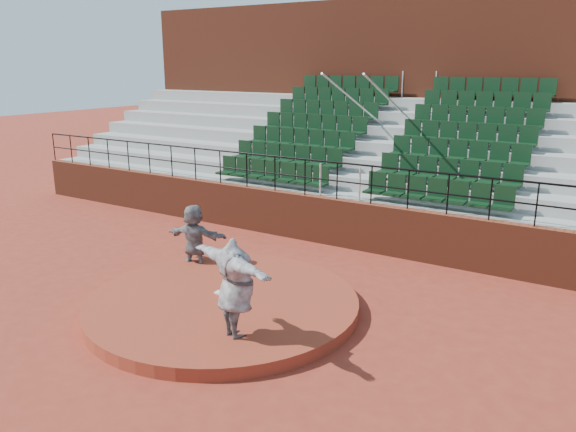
# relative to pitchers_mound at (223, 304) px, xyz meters

# --- Properties ---
(ground) EXTENTS (90.00, 90.00, 0.00)m
(ground) POSITION_rel_pitchers_mound_xyz_m (0.00, 0.00, -0.12)
(ground) COLOR maroon
(ground) RESTS_ON ground
(pitchers_mound) EXTENTS (5.50, 5.50, 0.25)m
(pitchers_mound) POSITION_rel_pitchers_mound_xyz_m (0.00, 0.00, 0.00)
(pitchers_mound) COLOR maroon
(pitchers_mound) RESTS_ON ground
(pitching_rubber) EXTENTS (0.60, 0.15, 0.03)m
(pitching_rubber) POSITION_rel_pitchers_mound_xyz_m (0.00, 0.15, 0.14)
(pitching_rubber) COLOR white
(pitching_rubber) RESTS_ON pitchers_mound
(boundary_wall) EXTENTS (24.00, 0.30, 1.30)m
(boundary_wall) POSITION_rel_pitchers_mound_xyz_m (0.00, 5.00, 0.53)
(boundary_wall) COLOR maroon
(boundary_wall) RESTS_ON ground
(wall_railing) EXTENTS (24.04, 0.05, 1.03)m
(wall_railing) POSITION_rel_pitchers_mound_xyz_m (0.00, 5.00, 1.90)
(wall_railing) COLOR black
(wall_railing) RESTS_ON boundary_wall
(seating_deck) EXTENTS (24.00, 5.97, 4.63)m
(seating_deck) POSITION_rel_pitchers_mound_xyz_m (0.00, 8.64, 1.33)
(seating_deck) COLOR #9A9A94
(seating_deck) RESTS_ON ground
(press_box_facade) EXTENTS (24.00, 3.00, 7.10)m
(press_box_facade) POSITION_rel_pitchers_mound_xyz_m (0.00, 12.60, 3.43)
(press_box_facade) COLOR maroon
(press_box_facade) RESTS_ON ground
(pitcher) EXTENTS (2.28, 1.30, 1.79)m
(pitcher) POSITION_rel_pitchers_mound_xyz_m (1.21, -1.15, 1.02)
(pitcher) COLOR black
(pitcher) RESTS_ON pitchers_mound
(fielder) EXTENTS (1.61, 0.78, 1.66)m
(fielder) POSITION_rel_pitchers_mound_xyz_m (-1.93, 1.37, 0.71)
(fielder) COLOR black
(fielder) RESTS_ON ground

